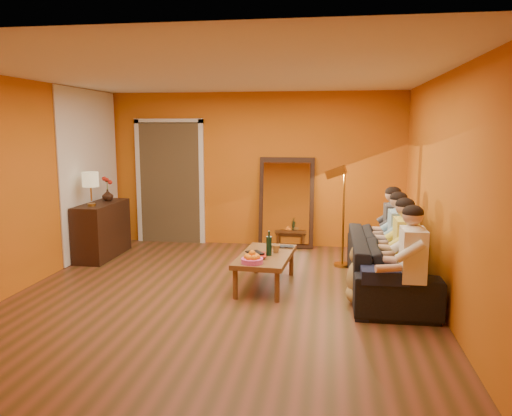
# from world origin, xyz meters

# --- Properties ---
(room_shell) EXTENTS (5.00, 5.50, 2.60)m
(room_shell) POSITION_xyz_m (0.00, 0.37, 1.30)
(room_shell) COLOR brown
(room_shell) RESTS_ON ground
(white_accent) EXTENTS (0.02, 1.90, 2.58)m
(white_accent) POSITION_xyz_m (-2.48, 1.75, 1.30)
(white_accent) COLOR white
(white_accent) RESTS_ON wall_left
(doorway_recess) EXTENTS (1.06, 0.30, 2.10)m
(doorway_recess) POSITION_xyz_m (-1.50, 2.83, 1.05)
(doorway_recess) COLOR #3F2D19
(doorway_recess) RESTS_ON floor
(door_jamb_left) EXTENTS (0.08, 0.06, 2.20)m
(door_jamb_left) POSITION_xyz_m (-2.07, 2.71, 1.05)
(door_jamb_left) COLOR white
(door_jamb_left) RESTS_ON wall_back
(door_jamb_right) EXTENTS (0.08, 0.06, 2.20)m
(door_jamb_right) POSITION_xyz_m (-0.93, 2.71, 1.05)
(door_jamb_right) COLOR white
(door_jamb_right) RESTS_ON wall_back
(door_header) EXTENTS (1.22, 0.06, 0.08)m
(door_header) POSITION_xyz_m (-1.50, 2.71, 2.12)
(door_header) COLOR white
(door_header) RESTS_ON wall_back
(mirror_frame) EXTENTS (0.92, 0.27, 1.51)m
(mirror_frame) POSITION_xyz_m (0.55, 2.63, 0.76)
(mirror_frame) COLOR black
(mirror_frame) RESTS_ON floor
(mirror_glass) EXTENTS (0.78, 0.21, 1.35)m
(mirror_glass) POSITION_xyz_m (0.55, 2.59, 0.76)
(mirror_glass) COLOR white
(mirror_glass) RESTS_ON mirror_frame
(sideboard) EXTENTS (0.44, 1.18, 0.85)m
(sideboard) POSITION_xyz_m (-2.24, 1.55, 0.42)
(sideboard) COLOR black
(sideboard) RESTS_ON floor
(table_lamp) EXTENTS (0.24, 0.24, 0.51)m
(table_lamp) POSITION_xyz_m (-2.24, 1.25, 1.10)
(table_lamp) COLOR beige
(table_lamp) RESTS_ON sideboard
(sofa) EXTENTS (2.33, 0.91, 0.68)m
(sofa) POSITION_xyz_m (2.00, 0.53, 0.34)
(sofa) COLOR black
(sofa) RESTS_ON floor
(coffee_table) EXTENTS (0.71, 1.26, 0.42)m
(coffee_table) POSITION_xyz_m (0.48, 0.44, 0.21)
(coffee_table) COLOR brown
(coffee_table) RESTS_ON floor
(floor_lamp) EXTENTS (0.33, 0.28, 1.44)m
(floor_lamp) POSITION_xyz_m (1.47, 1.53, 0.72)
(floor_lamp) COLOR #AF8233
(floor_lamp) RESTS_ON floor
(dog) EXTENTS (0.46, 0.63, 0.67)m
(dog) POSITION_xyz_m (1.65, 0.00, 0.33)
(dog) COLOR #AC894D
(dog) RESTS_ON floor
(person_far_left) EXTENTS (0.70, 0.44, 1.22)m
(person_far_left) POSITION_xyz_m (2.13, -0.47, 0.61)
(person_far_left) COLOR white
(person_far_left) RESTS_ON sofa
(person_mid_left) EXTENTS (0.70, 0.44, 1.22)m
(person_mid_left) POSITION_xyz_m (2.13, 0.08, 0.61)
(person_mid_left) COLOR #F1E550
(person_mid_left) RESTS_ON sofa
(person_mid_right) EXTENTS (0.70, 0.44, 1.22)m
(person_mid_right) POSITION_xyz_m (2.13, 0.63, 0.61)
(person_mid_right) COLOR #90C2DF
(person_mid_right) RESTS_ON sofa
(person_far_right) EXTENTS (0.70, 0.44, 1.22)m
(person_far_right) POSITION_xyz_m (2.13, 1.18, 0.61)
(person_far_right) COLOR #38383D
(person_far_right) RESTS_ON sofa
(fruit_bowl) EXTENTS (0.26, 0.26, 0.16)m
(fruit_bowl) POSITION_xyz_m (0.38, -0.01, 0.50)
(fruit_bowl) COLOR #E350A6
(fruit_bowl) RESTS_ON coffee_table
(wine_bottle) EXTENTS (0.07, 0.07, 0.31)m
(wine_bottle) POSITION_xyz_m (0.53, 0.39, 0.58)
(wine_bottle) COLOR black
(wine_bottle) RESTS_ON coffee_table
(tumbler) EXTENTS (0.11, 0.11, 0.10)m
(tumbler) POSITION_xyz_m (0.60, 0.56, 0.47)
(tumbler) COLOR #B27F3F
(tumbler) RESTS_ON coffee_table
(laptop) EXTENTS (0.31, 0.20, 0.02)m
(laptop) POSITION_xyz_m (0.66, 0.79, 0.43)
(laptop) COLOR black
(laptop) RESTS_ON coffee_table
(book_lower) EXTENTS (0.18, 0.24, 0.02)m
(book_lower) POSITION_xyz_m (0.30, 0.24, 0.43)
(book_lower) COLOR black
(book_lower) RESTS_ON coffee_table
(book_mid) EXTENTS (0.24, 0.30, 0.02)m
(book_mid) POSITION_xyz_m (0.31, 0.25, 0.45)
(book_mid) COLOR #B11F14
(book_mid) RESTS_ON book_lower
(book_upper) EXTENTS (0.26, 0.28, 0.02)m
(book_upper) POSITION_xyz_m (0.30, 0.23, 0.47)
(book_upper) COLOR black
(book_upper) RESTS_ON book_mid
(vase) EXTENTS (0.17, 0.17, 0.18)m
(vase) POSITION_xyz_m (-2.24, 1.80, 0.94)
(vase) COLOR black
(vase) RESTS_ON sideboard
(flowers) EXTENTS (0.17, 0.17, 0.39)m
(flowers) POSITION_xyz_m (-2.24, 1.80, 1.17)
(flowers) COLOR #B11F14
(flowers) RESTS_ON vase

